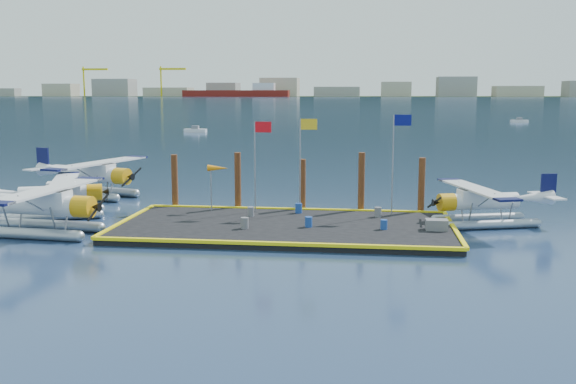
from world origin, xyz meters
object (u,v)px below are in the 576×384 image
object	(u,v)px
drum_1	(309,222)
drum_5	(299,208)
seaplane_a	(43,208)
flagpole_red	(258,152)
drum_2	(384,225)
seaplane_b	(58,196)
seaplane_c	(95,177)
piling_4	(421,188)
drum_0	(251,212)
piling_0	(175,183)
seaplane_d	(481,204)
windsock	(218,169)
drum_3	(245,223)
piling_2	(302,187)
piling_3	(361,184)
piling_1	(238,183)
flagpole_yellow	(303,151)
crate	(437,225)
flagpole_blue	(396,149)
drum_4	(378,212)

from	to	relation	value
drum_1	drum_5	bearing A→B (deg)	103.74
seaplane_a	flagpole_red	bearing A→B (deg)	124.91
drum_2	seaplane_b	bearing A→B (deg)	171.98
seaplane_c	drum_5	size ratio (longest dim) A/B	16.33
drum_1	piling_4	size ratio (longest dim) A/B	0.15
drum_0	flagpole_red	xyz separation A→B (m)	(0.23, 1.54, 3.69)
drum_2	piling_4	size ratio (longest dim) A/B	0.14
drum_1	piling_4	distance (m)	9.33
drum_5	piling_0	size ratio (longest dim) A/B	0.16
seaplane_d	windsock	size ratio (longest dim) A/B	2.89
seaplane_c	piling_4	distance (m)	25.58
seaplane_d	piling_4	xyz separation A→B (m)	(-3.47, 2.44, 0.60)
drum_0	drum_3	xyz separation A→B (m)	(0.32, -3.74, 0.03)
windsock	seaplane_c	bearing A→B (deg)	150.22
seaplane_a	drum_5	bearing A→B (deg)	119.74
drum_3	drum_2	bearing A→B (deg)	5.47
seaplane_b	drum_3	bearing A→B (deg)	52.84
drum_2	drum_5	world-z (taller)	drum_5
seaplane_a	seaplane_c	xyz separation A→B (m)	(-2.64, 13.27, 0.03)
seaplane_d	piling_2	world-z (taller)	piling_2
seaplane_c	drum_3	world-z (taller)	seaplane_c
piling_3	piling_1	bearing A→B (deg)	180.00
flagpole_red	seaplane_c	bearing A→B (deg)	155.17
seaplane_a	piling_2	bearing A→B (deg)	124.91
flagpole_yellow	piling_3	world-z (taller)	flagpole_yellow
drum_2	flagpole_red	size ratio (longest dim) A/B	0.09
seaplane_d	flagpole_red	world-z (taller)	flagpole_red
piling_3	seaplane_a	bearing A→B (deg)	-155.87
seaplane_d	crate	distance (m)	4.68
flagpole_red	flagpole_blue	distance (m)	8.99
seaplane_d	piling_2	xyz separation A→B (m)	(-11.47, 2.44, 0.50)
flagpole_yellow	piling_3	distance (m)	4.75
piling_2	flagpole_blue	bearing A→B (deg)	-14.48
drum_5	seaplane_a	bearing A→B (deg)	-155.41
drum_3	drum_4	size ratio (longest dim) A/B	1.05
seaplane_c	piling_3	bearing A→B (deg)	93.66
piling_2	seaplane_a	bearing A→B (deg)	-150.23
piling_2	piling_3	size ratio (longest dim) A/B	0.88
seaplane_b	piling_2	bearing A→B (deg)	79.54
seaplane_b	drum_4	world-z (taller)	seaplane_b
seaplane_d	flagpole_blue	xyz separation A→B (m)	(-5.27, 0.84, 3.29)
piling_1	flagpole_blue	bearing A→B (deg)	-8.51
drum_1	flagpole_red	distance (m)	6.87
drum_3	drum_5	distance (m)	5.82
windsock	seaplane_a	bearing A→B (deg)	-143.24
crate	flagpole_red	world-z (taller)	flagpole_red
windsock	piling_1	bearing A→B (deg)	57.34
seaplane_d	flagpole_blue	size ratio (longest dim) A/B	1.39
drum_5	flagpole_yellow	xyz separation A→B (m)	(0.28, 0.09, 3.79)
seaplane_c	piling_0	distance (m)	9.52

